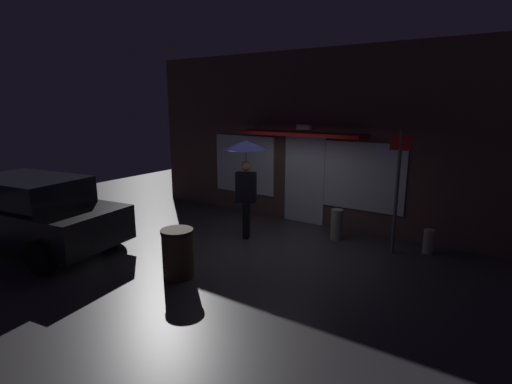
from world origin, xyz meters
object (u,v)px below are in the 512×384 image
Objects in this scene: street_sign_post at (397,185)px; person_with_umbrella at (246,165)px; parked_car at (31,212)px; trash_bin at (178,253)px; sidewalk_bollard_2 at (428,241)px; sidewalk_bollard at (337,224)px.

person_with_umbrella is at bearing -164.13° from street_sign_post.
parked_car is 3.73m from trash_bin.
sidewalk_bollard_2 is 5.04m from trash_bin.
sidewalk_bollard_2 is 0.57× the size of trash_bin.
trash_bin is (3.66, 0.64, -0.33)m from parked_car.
person_with_umbrella is 3.20× the size of sidewalk_bollard.
trash_bin is (-3.44, -3.68, 0.19)m from sidewalk_bollard_2.
person_with_umbrella is 2.44m from sidewalk_bollard.
sidewalk_bollard is (-1.29, 0.17, -1.08)m from street_sign_post.
parked_car is (-3.43, -3.05, -0.90)m from person_with_umbrella.
sidewalk_bollard reaches higher than sidewalk_bollard_2.
trash_bin is (0.23, -2.41, -1.23)m from person_with_umbrella.
street_sign_post reaches higher than sidewalk_bollard.
street_sign_post is at bearing 49.12° from trash_bin.
person_with_umbrella is at bearing 33.75° from parked_car.
person_with_umbrella reaches higher than trash_bin.
street_sign_post reaches higher than parked_car.
sidewalk_bollard_2 is at bearing 33.80° from street_sign_post.
person_with_umbrella reaches higher than sidewalk_bollard.
street_sign_post is 4.44m from trash_bin.
parked_car is at bearing -170.06° from trash_bin.
parked_car reaches higher than sidewalk_bollard.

